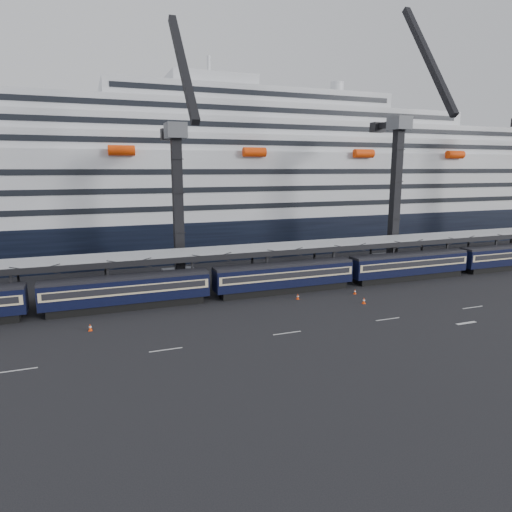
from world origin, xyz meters
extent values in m
plane|color=black|center=(0.00, 0.00, 0.00)|extent=(260.00, 260.00, 0.00)
cube|color=beige|center=(-38.00, -4.00, 0.01)|extent=(3.00, 0.15, 0.02)
cube|color=beige|center=(-26.00, -4.00, 0.01)|extent=(3.00, 0.15, 0.02)
cube|color=beige|center=(-14.00, -4.00, 0.01)|extent=(3.00, 0.15, 0.02)
cube|color=beige|center=(-2.00, -4.00, 0.01)|extent=(3.00, 0.15, 0.02)
cube|color=beige|center=(10.00, -4.00, 0.01)|extent=(3.00, 0.15, 0.02)
cube|color=beige|center=(5.00, -8.00, 0.01)|extent=(2.50, 0.40, 0.02)
cube|color=black|center=(-28.00, 10.00, 0.45)|extent=(17.48, 2.40, 0.90)
cube|color=black|center=(-28.00, 10.00, 2.25)|extent=(19.00, 2.80, 2.70)
cube|color=beige|center=(-28.00, 10.00, 2.55)|extent=(18.62, 2.92, 1.05)
cube|color=black|center=(-28.00, 10.00, 2.60)|extent=(17.86, 2.98, 0.70)
cube|color=black|center=(-28.00, 10.00, 3.75)|extent=(19.00, 2.50, 0.35)
cube|color=black|center=(-8.00, 10.00, 0.45)|extent=(17.48, 2.40, 0.90)
cube|color=black|center=(-8.00, 10.00, 2.25)|extent=(19.00, 2.80, 2.70)
cube|color=beige|center=(-8.00, 10.00, 2.55)|extent=(18.62, 2.92, 1.05)
cube|color=black|center=(-8.00, 10.00, 2.60)|extent=(17.86, 2.98, 0.70)
cube|color=black|center=(-8.00, 10.00, 3.75)|extent=(19.00, 2.50, 0.35)
cube|color=black|center=(12.00, 10.00, 0.45)|extent=(17.48, 2.40, 0.90)
cube|color=black|center=(12.00, 10.00, 2.25)|extent=(19.00, 2.80, 2.70)
cube|color=beige|center=(12.00, 10.00, 2.55)|extent=(18.62, 2.92, 1.05)
cube|color=black|center=(12.00, 10.00, 2.60)|extent=(17.86, 2.98, 0.70)
cube|color=black|center=(12.00, 10.00, 3.75)|extent=(19.00, 2.50, 0.35)
cube|color=black|center=(32.00, 10.00, 0.45)|extent=(17.48, 2.40, 0.90)
cube|color=black|center=(32.00, 10.00, 2.25)|extent=(19.00, 2.80, 2.70)
cube|color=beige|center=(32.00, 10.00, 2.55)|extent=(18.62, 2.92, 1.05)
cube|color=black|center=(32.00, 10.00, 2.60)|extent=(17.86, 2.98, 0.70)
cube|color=black|center=(32.00, 10.00, 3.75)|extent=(19.00, 2.50, 0.35)
cube|color=#96999E|center=(0.00, 14.00, 5.40)|extent=(130.00, 6.00, 0.25)
cube|color=black|center=(0.00, 11.00, 5.10)|extent=(130.00, 0.25, 0.70)
cube|color=black|center=(0.00, 17.00, 5.10)|extent=(130.00, 0.25, 0.70)
cube|color=black|center=(-40.00, 11.20, 2.70)|extent=(0.25, 0.25, 5.40)
cube|color=black|center=(-40.00, 16.80, 2.70)|extent=(0.25, 0.25, 5.40)
cube|color=black|center=(-30.00, 11.20, 2.70)|extent=(0.25, 0.25, 5.40)
cube|color=black|center=(-30.00, 16.80, 2.70)|extent=(0.25, 0.25, 5.40)
cube|color=black|center=(-20.00, 11.20, 2.70)|extent=(0.25, 0.25, 5.40)
cube|color=black|center=(-20.00, 16.80, 2.70)|extent=(0.25, 0.25, 5.40)
cube|color=black|center=(-10.00, 11.20, 2.70)|extent=(0.25, 0.25, 5.40)
cube|color=black|center=(-10.00, 16.80, 2.70)|extent=(0.25, 0.25, 5.40)
cube|color=black|center=(0.00, 11.20, 2.70)|extent=(0.25, 0.25, 5.40)
cube|color=black|center=(0.00, 16.80, 2.70)|extent=(0.25, 0.25, 5.40)
cube|color=black|center=(10.00, 11.20, 2.70)|extent=(0.25, 0.25, 5.40)
cube|color=black|center=(10.00, 16.80, 2.70)|extent=(0.25, 0.25, 5.40)
cube|color=black|center=(20.00, 11.20, 2.70)|extent=(0.25, 0.25, 5.40)
cube|color=black|center=(20.00, 16.80, 2.70)|extent=(0.25, 0.25, 5.40)
cube|color=black|center=(30.00, 11.20, 2.70)|extent=(0.25, 0.25, 5.40)
cube|color=black|center=(30.00, 16.80, 2.70)|extent=(0.25, 0.25, 5.40)
cube|color=black|center=(40.00, 16.80, 2.70)|extent=(0.25, 0.25, 5.40)
cube|color=black|center=(0.00, 46.00, 3.50)|extent=(200.00, 28.00, 7.00)
cube|color=silver|center=(0.00, 46.00, 13.00)|extent=(190.00, 26.88, 12.00)
cube|color=silver|center=(0.00, 46.00, 20.50)|extent=(160.00, 24.64, 3.00)
cube|color=black|center=(0.00, 33.63, 20.50)|extent=(153.60, 0.12, 0.90)
cube|color=silver|center=(0.00, 46.00, 23.50)|extent=(124.00, 21.84, 3.00)
cube|color=black|center=(0.00, 35.03, 23.50)|extent=(119.04, 0.12, 0.90)
cube|color=silver|center=(0.00, 46.00, 26.50)|extent=(90.00, 19.04, 3.00)
cube|color=black|center=(0.00, 36.43, 26.50)|extent=(86.40, 0.12, 0.90)
cube|color=silver|center=(0.00, 46.00, 29.50)|extent=(56.00, 16.24, 3.00)
cube|color=black|center=(0.00, 37.83, 29.50)|extent=(53.76, 0.12, 0.90)
cube|color=silver|center=(-8.00, 46.00, 32.00)|extent=(16.00, 12.00, 2.50)
cylinder|color=silver|center=(20.00, 46.00, 32.50)|extent=(2.80, 2.80, 3.00)
cylinder|color=#FA3E07|center=(-26.00, 31.96, 18.80)|extent=(4.00, 1.60, 1.60)
cylinder|color=#FA3E07|center=(-4.00, 31.96, 18.80)|extent=(4.00, 1.60, 1.60)
cylinder|color=#FA3E07|center=(18.00, 31.96, 18.80)|extent=(4.00, 1.60, 1.60)
cylinder|color=#FA3E07|center=(40.00, 31.96, 18.80)|extent=(4.00, 1.60, 1.60)
cube|color=#4B4C52|center=(-20.00, 19.00, 1.00)|extent=(4.50, 4.50, 2.00)
cube|color=black|center=(-20.00, 19.00, 11.00)|extent=(1.30, 1.30, 18.00)
cube|color=#4B4C52|center=(-20.00, 19.00, 21.00)|extent=(2.60, 3.20, 2.00)
cube|color=black|center=(-20.00, 13.21, 27.89)|extent=(0.90, 12.26, 14.37)
cube|color=black|center=(-20.00, 21.52, 21.00)|extent=(0.90, 5.04, 0.90)
cube|color=black|center=(-20.00, 24.04, 20.80)|extent=(2.20, 1.60, 1.60)
cube|color=#4B4C52|center=(15.00, 18.00, 1.00)|extent=(4.50, 4.50, 2.00)
cube|color=black|center=(15.00, 18.00, 12.00)|extent=(1.30, 1.30, 20.00)
cube|color=#4B4C52|center=(15.00, 18.00, 23.00)|extent=(2.60, 3.20, 2.00)
cube|color=black|center=(15.00, 12.26, 31.19)|extent=(0.90, 12.21, 16.90)
cube|color=black|center=(15.00, 20.80, 23.00)|extent=(0.90, 5.60, 0.90)
cube|color=black|center=(15.00, 23.60, 22.80)|extent=(2.20, 1.60, 1.60)
cube|color=#FA3E07|center=(-32.28, 3.64, 0.02)|extent=(0.38, 0.38, 0.04)
cone|color=#FA3E07|center=(-32.28, 3.64, 0.40)|extent=(0.32, 0.32, 0.72)
cylinder|color=white|center=(-32.28, 3.64, 0.40)|extent=(0.27, 0.27, 0.12)
cube|color=#FA3E07|center=(-7.79, 6.38, 0.02)|extent=(0.35, 0.35, 0.04)
cone|color=#FA3E07|center=(-7.79, 6.38, 0.37)|extent=(0.30, 0.30, 0.67)
cylinder|color=white|center=(-7.79, 6.38, 0.37)|extent=(0.25, 0.25, 0.11)
cube|color=#FA3E07|center=(-1.13, 1.85, 0.02)|extent=(0.41, 0.41, 0.04)
cone|color=#FA3E07|center=(-1.13, 1.85, 0.43)|extent=(0.34, 0.34, 0.77)
cylinder|color=white|center=(-1.13, 1.85, 0.43)|extent=(0.29, 0.29, 0.13)
cube|color=#FA3E07|center=(0.22, 5.93, 0.02)|extent=(0.34, 0.34, 0.04)
cone|color=#FA3E07|center=(0.22, 5.93, 0.36)|extent=(0.29, 0.29, 0.65)
cylinder|color=white|center=(0.22, 5.93, 0.36)|extent=(0.24, 0.24, 0.11)
camera|label=1|loc=(-32.09, -43.13, 16.14)|focal=32.00mm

